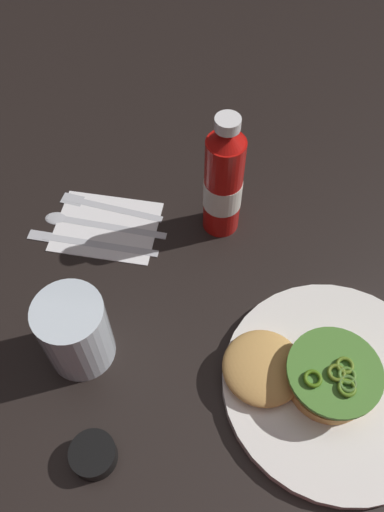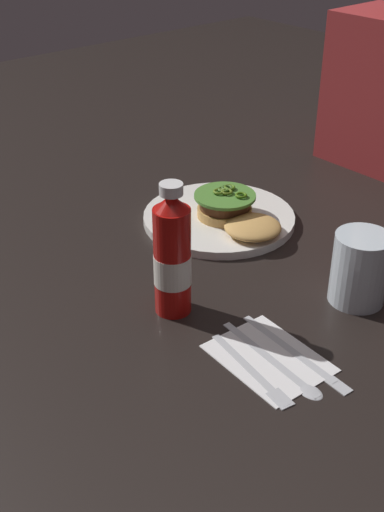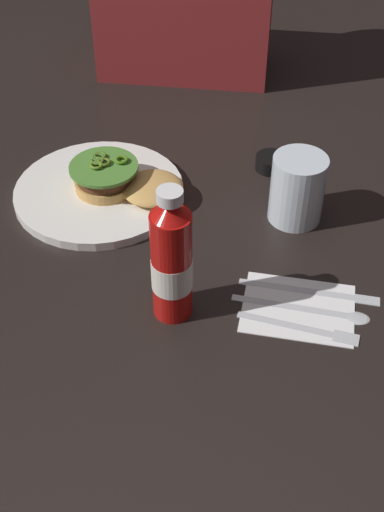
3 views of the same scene
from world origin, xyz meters
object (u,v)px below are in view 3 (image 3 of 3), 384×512
object	(u,v)px
spoon_utensil	(319,310)
burger_sandwich	(122,180)
napkin	(298,308)
water_glass	(297,189)
dinner_plate	(99,192)
condiment_cup	(271,162)
ketchup_bottle	(172,262)
butter_knife	(318,291)
fork_utensil	(309,328)

from	to	relation	value
spoon_utensil	burger_sandwich	bearing A→B (deg)	145.70
napkin	water_glass	bearing A→B (deg)	92.97
spoon_utensil	water_glass	bearing A→B (deg)	100.83
dinner_plate	burger_sandwich	bearing A→B (deg)	0.65
burger_sandwich	napkin	size ratio (longest dim) A/B	1.21
burger_sandwich	condiment_cup	world-z (taller)	burger_sandwich
ketchup_bottle	dinner_plate	bearing A→B (deg)	123.75
spoon_utensil	ketchup_bottle	bearing A→B (deg)	-173.49
ketchup_bottle	condiment_cup	world-z (taller)	ketchup_bottle
water_glass	butter_knife	world-z (taller)	water_glass
burger_sandwich	butter_knife	bearing A→B (deg)	-29.78
dinner_plate	spoon_utensil	world-z (taller)	dinner_plate
condiment_cup	butter_knife	bearing A→B (deg)	-74.73
water_glass	fork_utensil	world-z (taller)	water_glass
dinner_plate	condiment_cup	world-z (taller)	condiment_cup
burger_sandwich	dinner_plate	bearing A→B (deg)	-179.35
napkin	spoon_utensil	bearing A→B (deg)	-5.39
napkin	fork_utensil	size ratio (longest dim) A/B	0.93
ketchup_bottle	fork_utensil	distance (m)	0.22
condiment_cup	butter_knife	world-z (taller)	condiment_cup
ketchup_bottle	condiment_cup	bearing A→B (deg)	71.77
burger_sandwich	water_glass	bearing A→B (deg)	-2.86
napkin	fork_utensil	world-z (taller)	fork_utensil
condiment_cup	napkin	distance (m)	0.35
dinner_plate	water_glass	world-z (taller)	water_glass
dinner_plate	ketchup_bottle	xyz separation A→B (m)	(0.17, -0.25, 0.09)
burger_sandwich	butter_knife	xyz separation A→B (m)	(0.34, -0.19, -0.03)
dinner_plate	spoon_utensil	distance (m)	0.45
burger_sandwich	butter_knife	distance (m)	0.39
napkin	burger_sandwich	bearing A→B (deg)	143.50
spoon_utensil	fork_utensil	bearing A→B (deg)	-111.32
dinner_plate	water_glass	xyz separation A→B (m)	(0.34, -0.01, 0.05)
water_glass	ketchup_bottle	bearing A→B (deg)	-125.28
burger_sandwich	ketchup_bottle	bearing A→B (deg)	-63.49
water_glass	butter_knife	distance (m)	0.19
burger_sandwich	napkin	distance (m)	0.38
ketchup_bottle	condiment_cup	distance (m)	0.40
napkin	spoon_utensil	world-z (taller)	spoon_utensil
water_glass	napkin	distance (m)	0.22
burger_sandwich	condiment_cup	distance (m)	0.28
butter_knife	condiment_cup	bearing A→B (deg)	105.27
burger_sandwich	butter_knife	world-z (taller)	burger_sandwich
ketchup_bottle	fork_utensil	size ratio (longest dim) A/B	1.24
ketchup_bottle	fork_utensil	world-z (taller)	ketchup_bottle
fork_utensil	spoon_utensil	xyz separation A→B (m)	(0.01, 0.04, 0.00)
condiment_cup	burger_sandwich	bearing A→B (deg)	-154.23
condiment_cup	butter_knife	xyz separation A→B (m)	(0.09, -0.31, -0.01)
fork_utensil	water_glass	bearing A→B (deg)	96.03
ketchup_bottle	spoon_utensil	size ratio (longest dim) A/B	1.08
dinner_plate	butter_knife	world-z (taller)	dinner_plate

